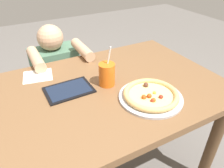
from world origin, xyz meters
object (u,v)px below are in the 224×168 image
Objects in this scene: tablet at (69,90)px; diner_seated at (58,83)px; drink_cup_colored at (107,74)px; pizza_near at (151,95)px.

diner_seated is (0.07, 0.60, -0.32)m from tablet.
drink_cup_colored is at bearing -11.24° from tablet.
diner_seated is at bearing 83.06° from tablet.
tablet is (-0.33, 0.26, -0.01)m from pizza_near.
pizza_near reaches higher than tablet.
drink_cup_colored reaches higher than diner_seated.
pizza_near is 1.30× the size of tablet.
pizza_near is 0.26m from drink_cup_colored.
drink_cup_colored is 0.22m from tablet.
pizza_near is at bearing -73.21° from diner_seated.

